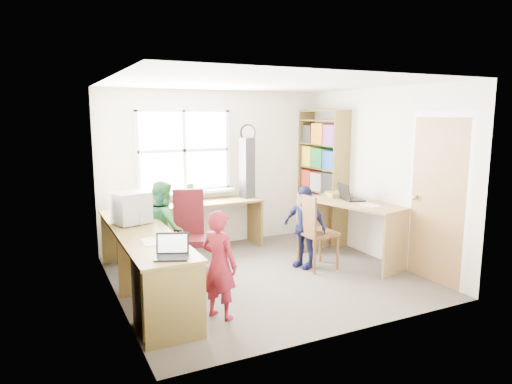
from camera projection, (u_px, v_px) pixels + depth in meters
room at (262, 181)px, 5.69m from camera, size 3.64×3.44×2.44m
l_desk at (169, 263)px, 4.91m from camera, size 2.38×2.95×0.75m
right_desk at (355, 218)px, 6.33m from camera, size 0.98×1.57×0.84m
bookshelf at (322, 179)px, 7.39m from camera, size 0.30×1.02×2.10m
swivel_chair at (189, 238)px, 5.87m from camera, size 0.63×0.63×1.08m
wooden_chair at (313, 229)px, 6.01m from camera, size 0.46×0.46×1.01m
crt_monitor at (131, 208)px, 5.38m from camera, size 0.47×0.44×0.38m
laptop_left at (172, 252)px, 4.15m from camera, size 0.37×0.34×0.21m
laptop_right at (349, 196)px, 6.43m from camera, size 0.34×0.39×0.24m
speaker_a at (135, 219)px, 5.31m from camera, size 0.09×0.09×0.16m
speaker_b at (131, 210)px, 5.80m from camera, size 0.09×0.09×0.16m
cd_tower at (247, 168)px, 7.05m from camera, size 0.22×0.21×0.93m
game_box at (338, 194)px, 6.73m from camera, size 0.39×0.39×0.06m
paper_a at (154, 241)px, 4.66m from camera, size 0.24×0.34×0.00m
paper_b at (369, 205)px, 6.09m from camera, size 0.21×0.29×0.00m
potted_plant at (189, 193)px, 6.70m from camera, size 0.20×0.18×0.30m
person_red at (219, 265)px, 4.53m from camera, size 0.44×0.48×1.11m
person_green at (164, 227)px, 5.84m from camera, size 0.47×0.60×1.21m
person_navy at (304, 227)px, 6.08m from camera, size 0.50×0.70×1.11m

